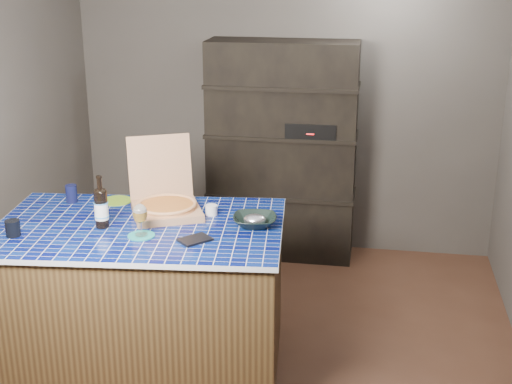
% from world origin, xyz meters
% --- Properties ---
extents(room, '(3.50, 3.50, 3.50)m').
position_xyz_m(room, '(0.00, 0.00, 1.25)').
color(room, '#543424').
rests_on(room, ground).
extents(shelving_unit, '(1.20, 0.41, 1.80)m').
position_xyz_m(shelving_unit, '(0.00, 1.53, 0.90)').
color(shelving_unit, black).
rests_on(shelving_unit, floor).
extents(kitchen_island, '(1.79, 1.24, 0.93)m').
position_xyz_m(kitchen_island, '(-0.60, -0.33, 0.47)').
color(kitchen_island, '#4F3A1F').
rests_on(kitchen_island, floor).
extents(pizza_box, '(0.57, 0.61, 0.44)m').
position_xyz_m(pizza_box, '(-0.50, -0.10, 0.99)').
color(pizza_box, '#A47154').
rests_on(pizza_box, kitchen_island).
extents(mead_bottle, '(0.08, 0.08, 0.31)m').
position_xyz_m(mead_bottle, '(-0.80, -0.39, 1.05)').
color(mead_bottle, black).
rests_on(mead_bottle, kitchen_island).
extents(teal_trivet, '(0.15, 0.15, 0.01)m').
position_xyz_m(teal_trivet, '(-0.53, -0.49, 0.93)').
color(teal_trivet, teal).
rests_on(teal_trivet, kitchen_island).
extents(wine_glass, '(0.08, 0.08, 0.19)m').
position_xyz_m(wine_glass, '(-0.53, -0.49, 1.06)').
color(wine_glass, white).
rests_on(wine_glass, teal_trivet).
extents(tumbler, '(0.08, 0.08, 0.09)m').
position_xyz_m(tumbler, '(-1.24, -0.61, 0.98)').
color(tumbler, black).
rests_on(tumbler, kitchen_island).
extents(dvd_case, '(0.21, 0.21, 0.01)m').
position_xyz_m(dvd_case, '(-0.21, -0.50, 0.94)').
color(dvd_case, black).
rests_on(dvd_case, kitchen_island).
extents(bowl, '(0.29, 0.29, 0.06)m').
position_xyz_m(bowl, '(0.08, -0.22, 0.96)').
color(bowl, black).
rests_on(bowl, kitchen_island).
extents(foil_contents, '(0.14, 0.11, 0.06)m').
position_xyz_m(foil_contents, '(0.08, -0.22, 0.97)').
color(foil_contents, '#BABBC6').
rests_on(foil_contents, bowl).
extents(white_jar, '(0.07, 0.07, 0.06)m').
position_xyz_m(white_jar, '(-0.21, -0.08, 0.96)').
color(white_jar, silver).
rests_on(white_jar, kitchen_island).
extents(navy_cup, '(0.07, 0.07, 0.11)m').
position_xyz_m(navy_cup, '(-1.15, -0.01, 0.99)').
color(navy_cup, black).
rests_on(navy_cup, kitchen_island).
extents(green_trivet, '(0.20, 0.20, 0.01)m').
position_xyz_m(green_trivet, '(-0.88, 0.06, 0.93)').
color(green_trivet, olive).
rests_on(green_trivet, kitchen_island).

